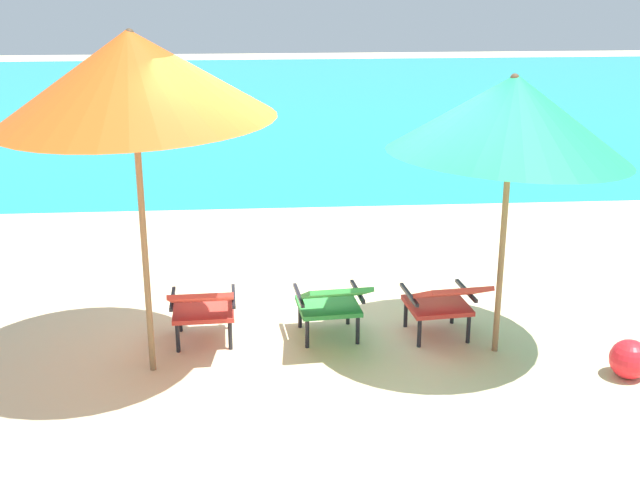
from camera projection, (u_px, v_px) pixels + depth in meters
ground_plane at (299, 208)px, 11.13m from camera, size 40.00×40.00×0.00m
ocean_band at (279, 101)px, 19.63m from camera, size 40.00×18.00×0.01m
lounge_chair_left at (203, 305)px, 6.94m from camera, size 0.57×0.89×0.68m
lounge_chair_center at (332, 301)px, 7.03m from camera, size 0.61×0.92×0.68m
lounge_chair_right at (444, 300)px, 7.04m from camera, size 0.62×0.92×0.68m
beach_umbrella_left at (132, 76)px, 5.95m from camera, size 2.80×2.79×2.72m
beach_umbrella_right at (512, 116)px, 6.39m from camera, size 2.58×2.56×2.38m
beach_ball at (629, 359)px, 6.53m from camera, size 0.32×0.32×0.32m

